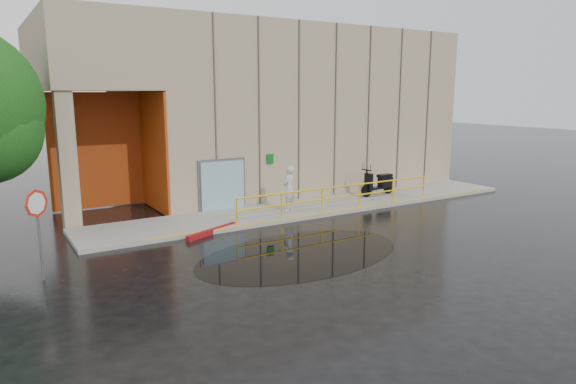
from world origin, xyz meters
name	(u,v)px	position (x,y,z in m)	size (l,w,h in m)	color
ground	(295,249)	(0.00, 0.00, 0.00)	(120.00, 120.00, 0.00)	black
sidewalk	(317,207)	(4.00, 4.50, 0.07)	(20.00, 3.00, 0.15)	gray
building	(266,106)	(5.10, 10.98, 4.21)	(20.00, 10.17, 8.00)	tan
guardrail	(341,198)	(4.25, 3.15, 0.68)	(9.56, 0.06, 1.03)	yellow
person	(289,188)	(2.41, 4.26, 1.08)	(0.67, 0.44, 1.85)	silver
scooter	(379,176)	(7.71, 4.78, 1.04)	(2.02, 0.74, 1.55)	black
stop_sign	(37,214)	(-7.18, 1.22, 1.82)	(0.60, 0.50, 2.48)	slate
red_curb	(212,231)	(-1.50, 3.10, 0.09)	(2.40, 0.18, 0.18)	maroon
puddle	(301,254)	(-0.09, -0.48, 0.00)	(7.07, 4.35, 0.01)	black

